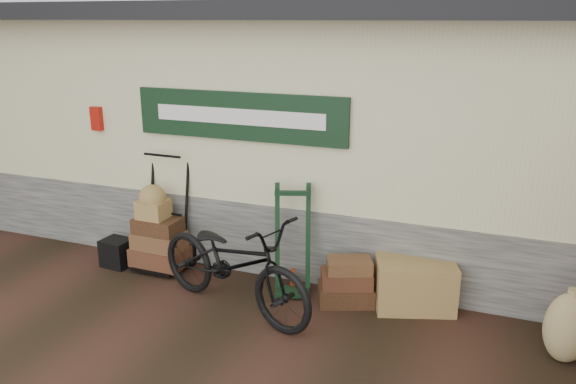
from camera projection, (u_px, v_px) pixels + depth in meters
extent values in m
plane|color=black|center=(229.00, 313.00, 6.01)|extent=(80.00, 80.00, 0.00)
cube|color=#4C4C47|center=(312.00, 199.00, 8.33)|extent=(14.00, 3.54, 0.90)
cube|color=beige|center=(313.00, 98.00, 7.88)|extent=(14.00, 3.50, 2.10)
cube|color=black|center=(311.00, 12.00, 7.41)|extent=(14.40, 4.10, 0.20)
cube|color=black|center=(239.00, 116.00, 6.40)|extent=(2.60, 0.06, 0.55)
cube|color=white|center=(238.00, 117.00, 6.37)|extent=(2.10, 0.01, 0.18)
cube|color=#A4150B|center=(97.00, 118.00, 7.13)|extent=(0.14, 0.10, 0.30)
cube|color=brown|center=(415.00, 284.00, 6.07)|extent=(0.95, 0.77, 0.54)
cube|color=black|center=(117.00, 253.00, 7.11)|extent=(0.38, 0.33, 0.35)
imported|color=black|center=(233.00, 257.00, 5.90)|extent=(1.37, 2.24, 1.23)
ellipsoid|color=#90774D|center=(568.00, 328.00, 5.07)|extent=(0.51, 0.46, 0.68)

